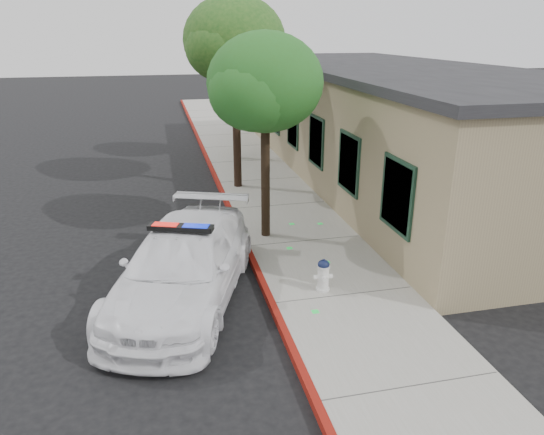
{
  "coord_description": "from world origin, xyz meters",
  "views": [
    {
      "loc": [
        -1.97,
        -8.83,
        5.45
      ],
      "look_at": [
        0.77,
        3.16,
        0.83
      ],
      "focal_mm": 33.05,
      "sensor_mm": 36.0,
      "label": 1
    }
  ],
  "objects_px": {
    "fire_hydrant": "(323,275)",
    "street_tree_near": "(265,87)",
    "police_car": "(183,266)",
    "street_tree_mid": "(234,45)",
    "street_tree_far": "(237,63)",
    "clapboard_building": "(388,122)"
  },
  "relations": [
    {
      "from": "clapboard_building",
      "to": "street_tree_far",
      "type": "distance_m",
      "value": 6.67
    },
    {
      "from": "clapboard_building",
      "to": "fire_hydrant",
      "type": "xyz_separation_m",
      "value": [
        -5.44,
        -8.69,
        -1.61
      ]
    },
    {
      "from": "street_tree_near",
      "to": "street_tree_mid",
      "type": "xyz_separation_m",
      "value": [
        -0.01,
        4.79,
        0.87
      ]
    },
    {
      "from": "police_car",
      "to": "street_tree_near",
      "type": "distance_m",
      "value": 4.96
    },
    {
      "from": "street_tree_far",
      "to": "street_tree_mid",
      "type": "bearing_deg",
      "value": -99.89
    },
    {
      "from": "police_car",
      "to": "street_tree_far",
      "type": "relative_size",
      "value": 1.13
    },
    {
      "from": "street_tree_mid",
      "to": "clapboard_building",
      "type": "bearing_deg",
      "value": 5.45
    },
    {
      "from": "fire_hydrant",
      "to": "street_tree_far",
      "type": "bearing_deg",
      "value": 94.54
    },
    {
      "from": "street_tree_near",
      "to": "fire_hydrant",
      "type": "bearing_deg",
      "value": -80.82
    },
    {
      "from": "police_car",
      "to": "street_tree_far",
      "type": "distance_m",
      "value": 12.58
    },
    {
      "from": "street_tree_mid",
      "to": "street_tree_far",
      "type": "height_order",
      "value": "street_tree_mid"
    },
    {
      "from": "street_tree_near",
      "to": "clapboard_building",
      "type": "bearing_deg",
      "value": 41.9
    },
    {
      "from": "clapboard_building",
      "to": "street_tree_mid",
      "type": "height_order",
      "value": "street_tree_mid"
    },
    {
      "from": "street_tree_mid",
      "to": "street_tree_far",
      "type": "xyz_separation_m",
      "value": [
        0.72,
        4.12,
        -0.84
      ]
    },
    {
      "from": "clapboard_building",
      "to": "fire_hydrant",
      "type": "bearing_deg",
      "value": -122.05
    },
    {
      "from": "fire_hydrant",
      "to": "street_tree_near",
      "type": "xyz_separation_m",
      "value": [
        -0.54,
        3.33,
        3.6
      ]
    },
    {
      "from": "police_car",
      "to": "street_tree_mid",
      "type": "bearing_deg",
      "value": 92.61
    },
    {
      "from": "police_car",
      "to": "street_tree_far",
      "type": "height_order",
      "value": "street_tree_far"
    },
    {
      "from": "clapboard_building",
      "to": "street_tree_mid",
      "type": "relative_size",
      "value": 3.25
    },
    {
      "from": "street_tree_mid",
      "to": "street_tree_far",
      "type": "relative_size",
      "value": 1.21
    },
    {
      "from": "fire_hydrant",
      "to": "street_tree_far",
      "type": "relative_size",
      "value": 0.14
    },
    {
      "from": "police_car",
      "to": "fire_hydrant",
      "type": "relative_size",
      "value": 8.26
    }
  ]
}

